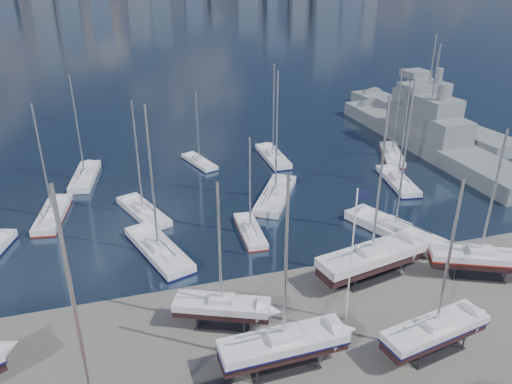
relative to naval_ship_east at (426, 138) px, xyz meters
name	(u,v)px	position (x,y,z in m)	size (l,w,h in m)	color
ground	(315,340)	(-34.66, -37.39, -1.66)	(1400.00, 1400.00, 0.00)	#605E59
water	(124,10)	(-34.66, 272.61, -1.81)	(1400.00, 600.00, 0.40)	#182539
sailboat_cradle_2	(222,307)	(-41.45, -33.61, 0.27)	(8.12, 5.14, 13.11)	#2D2D33
sailboat_cradle_3	(283,344)	(-38.09, -39.36, 0.39)	(9.76, 3.02, 15.66)	#2D2D33
sailboat_cradle_4	(371,258)	(-26.28, -30.66, 0.50)	(11.35, 5.26, 17.73)	#2D2D33
sailboat_cradle_5	(435,330)	(-26.40, -41.07, 0.34)	(9.34, 4.13, 14.70)	#2D2D33
sailboat_cradle_6	(479,258)	(-16.31, -33.39, 0.35)	(9.36, 6.03, 14.82)	#2D2D33
sailboat_moored_1	(53,215)	(-56.47, -9.20, -1.36)	(4.13, 9.98, 14.48)	black
sailboat_moored_2	(85,178)	(-53.01, 1.58, -1.34)	(4.29, 10.37, 15.20)	black
sailboat_moored_3	(159,251)	(-45.32, -20.78, -1.35)	(6.42, 11.53, 16.62)	black
sailboat_moored_4	(143,213)	(-46.12, -11.51, -1.34)	(5.98, 9.98, 14.57)	black
sailboat_moored_5	(199,162)	(-36.73, 2.84, -1.35)	(4.46, 8.06, 11.61)	black
sailboat_moored_6	(250,232)	(-35.06, -19.47, -1.35)	(2.56, 8.02, 11.85)	black
sailboat_moored_7	(276,197)	(-29.54, -11.73, -1.34)	(8.55, 11.33, 17.08)	black
sailboat_moored_8	(273,157)	(-25.53, 1.76, -1.36)	(2.87, 10.13, 15.12)	black
sailboat_moored_9	(395,232)	(-19.66, -24.01, -1.34)	(7.75, 12.13, 17.81)	black
sailboat_moored_10	(397,182)	(-12.11, -11.92, -1.36)	(4.31, 10.23, 14.82)	black
sailboat_moored_11	(392,156)	(-7.59, -2.65, -1.36)	(6.18, 10.00, 14.49)	black
naval_ship_east	(426,138)	(0.00, 0.00, 0.00)	(8.24, 43.72, 17.92)	slate
naval_ship_west	(424,115)	(7.06, 11.22, 0.00)	(11.31, 39.78, 17.54)	slate
flagpole	(353,248)	(-31.16, -35.83, 5.43)	(1.08, 0.12, 12.28)	white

